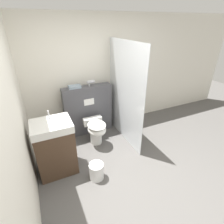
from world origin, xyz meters
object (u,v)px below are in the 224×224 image
object	(u,v)px
hair_drier	(91,82)
waste_bin	(96,171)
sink_vanity	(55,147)
toilet	(96,130)

from	to	relation	value
hair_drier	waste_bin	size ratio (longest dim) A/B	0.62
sink_vanity	hair_drier	bearing A→B (deg)	43.09
toilet	hair_drier	distance (m)	1.00
sink_vanity	waste_bin	bearing A→B (deg)	-40.75
toilet	hair_drier	size ratio (longest dim) A/B	3.07
toilet	waste_bin	xyz separation A→B (m)	(-0.32, -0.88, -0.18)
sink_vanity	toilet	bearing A→B (deg)	25.88
hair_drier	sink_vanity	bearing A→B (deg)	-136.91
sink_vanity	hair_drier	distance (m)	1.50
hair_drier	waste_bin	distance (m)	1.78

